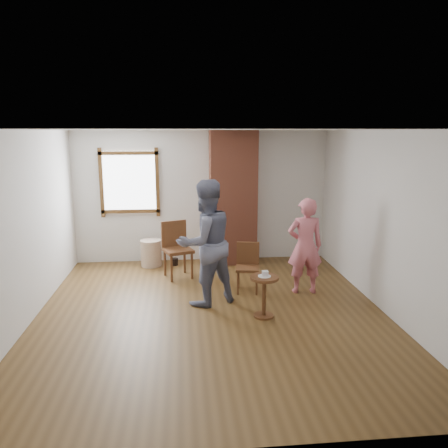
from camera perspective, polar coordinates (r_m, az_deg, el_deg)
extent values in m
plane|color=brown|center=(6.43, -1.62, -11.64)|extent=(5.50, 5.50, 0.00)
cube|color=silver|center=(8.73, -2.94, 3.60)|extent=(5.00, 0.04, 2.60)
cube|color=silver|center=(6.37, -24.75, -0.69)|extent=(0.04, 5.50, 2.60)
cube|color=silver|center=(6.67, 20.25, 0.22)|extent=(0.04, 5.50, 2.60)
cube|color=white|center=(5.89, -1.78, 12.22)|extent=(5.00, 5.50, 0.04)
cube|color=#563718|center=(8.70, -12.24, 5.31)|extent=(1.14, 0.06, 1.34)
cube|color=white|center=(8.72, -12.23, 5.33)|extent=(1.00, 0.02, 1.20)
cube|color=#9F5038|center=(8.53, 1.18, 3.42)|extent=(0.90, 0.50, 2.60)
cylinder|color=#CDAF94|center=(8.62, -9.50, -3.75)|extent=(0.43, 0.43, 0.52)
cylinder|color=black|center=(8.65, -6.46, -4.91)|extent=(0.17, 0.17, 0.14)
cube|color=#5A341B|center=(7.82, -6.03, -3.43)|extent=(0.60, 0.60, 0.06)
cylinder|color=#5A341B|center=(7.66, -6.86, -5.74)|extent=(0.04, 0.04, 0.50)
cylinder|color=#5A341B|center=(7.78, -4.21, -5.40)|extent=(0.04, 0.04, 0.50)
cylinder|color=#5A341B|center=(8.01, -7.72, -4.97)|extent=(0.04, 0.04, 0.50)
cylinder|color=#5A341B|center=(8.12, -5.17, -4.67)|extent=(0.04, 0.04, 0.50)
cube|color=#5A341B|center=(7.95, -6.57, -1.32)|extent=(0.46, 0.20, 0.50)
cube|color=#5A341B|center=(7.13, 3.09, -5.80)|extent=(0.43, 0.43, 0.04)
cylinder|color=#5A341B|center=(7.06, 1.83, -7.68)|extent=(0.04, 0.04, 0.40)
cylinder|color=#5A341B|center=(7.05, 4.29, -7.73)|extent=(0.04, 0.04, 0.40)
cylinder|color=#5A341B|center=(7.34, 1.92, -6.89)|extent=(0.04, 0.04, 0.40)
cylinder|color=#5A341B|center=(7.34, 4.28, -6.93)|extent=(0.04, 0.04, 0.40)
cube|color=#5A341B|center=(7.24, 3.14, -3.89)|extent=(0.37, 0.10, 0.40)
cylinder|color=#5A341B|center=(6.15, 5.29, -7.01)|extent=(0.40, 0.40, 0.04)
cylinder|color=#5A341B|center=(6.25, 5.24, -9.52)|extent=(0.06, 0.06, 0.54)
cylinder|color=#5A341B|center=(6.36, 5.19, -11.83)|extent=(0.28, 0.28, 0.03)
cylinder|color=white|center=(6.14, 5.30, -6.80)|extent=(0.18, 0.18, 0.01)
cube|color=white|center=(6.13, 5.40, -6.49)|extent=(0.08, 0.07, 0.06)
imported|color=#121733|center=(6.51, -2.44, -2.48)|extent=(1.15, 1.07, 1.90)
imported|color=#CE6774|center=(7.11, 10.54, -2.83)|extent=(0.58, 0.40, 1.56)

